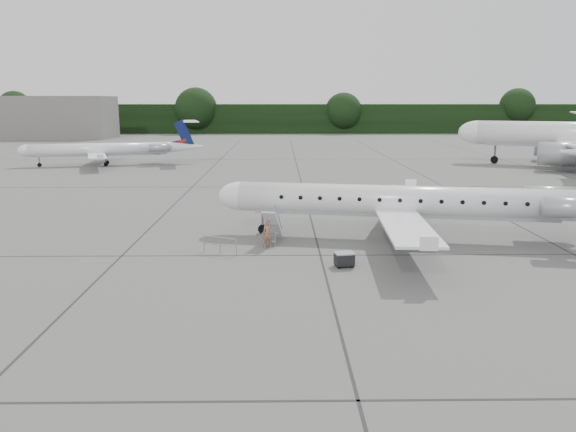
{
  "coord_description": "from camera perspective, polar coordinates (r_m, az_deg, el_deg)",
  "views": [
    {
      "loc": [
        -9.06,
        -28.0,
        8.84
      ],
      "look_at": [
        -8.62,
        3.84,
        2.3
      ],
      "focal_mm": 35.0,
      "sensor_mm": 36.0,
      "label": 1
    }
  ],
  "objects": [
    {
      "name": "passenger",
      "position": [
        34.28,
        -2.06,
        -1.82
      ],
      "size": [
        0.69,
        0.5,
        1.77
      ],
      "primitive_type": "imported",
      "rotation": [
        0.0,
        0.0,
        0.12
      ],
      "color": "brown",
      "rests_on": "ground"
    },
    {
      "name": "treeline",
      "position": [
        158.34,
        2.53,
        9.84
      ],
      "size": [
        260.0,
        4.0,
        8.0
      ],
      "primitive_type": "cube",
      "color": "black",
      "rests_on": "ground"
    },
    {
      "name": "airstair",
      "position": [
        35.58,
        -1.6,
        -0.97
      ],
      "size": [
        1.29,
        2.63,
        2.2
      ],
      "primitive_type": null,
      "rotation": [
        0.0,
        0.0,
        -0.18
      ],
      "color": "white",
      "rests_on": "ground"
    },
    {
      "name": "safety_railing",
      "position": [
        33.24,
        -6.93,
        -3.01
      ],
      "size": [
        2.03,
        1.0,
        1.0
      ],
      "primitive_type": null,
      "rotation": [
        0.0,
        0.0,
        -0.43
      ],
      "color": "gray",
      "rests_on": "ground"
    },
    {
      "name": "terminal_building",
      "position": [
        150.91,
        -24.94,
        9.08
      ],
      "size": [
        40.0,
        14.0,
        10.0
      ],
      "primitive_type": "cube",
      "color": "slate",
      "rests_on": "ground"
    },
    {
      "name": "main_regional_jet",
      "position": [
        36.74,
        11.55,
        3.02
      ],
      "size": [
        30.48,
        24.35,
        7.01
      ],
      "primitive_type": null,
      "rotation": [
        0.0,
        0.0,
        -0.18
      ],
      "color": "white",
      "rests_on": "ground"
    },
    {
      "name": "ground",
      "position": [
        30.73,
        16.47,
        -5.6
      ],
      "size": [
        320.0,
        320.0,
        0.0
      ],
      "primitive_type": "plane",
      "color": "#5B5B58",
      "rests_on": "ground"
    },
    {
      "name": "baggage_cart",
      "position": [
        30.66,
        5.74,
        -4.38
      ],
      "size": [
        1.12,
        0.97,
        0.85
      ],
      "primitive_type": null,
      "rotation": [
        0.0,
        0.0,
        0.19
      ],
      "color": "black",
      "rests_on": "ground"
    },
    {
      "name": "bg_regional_left",
      "position": [
        82.77,
        -18.67,
        7.02
      ],
      "size": [
        26.68,
        21.64,
        6.19
      ],
      "primitive_type": null,
      "rotation": [
        0.0,
        0.0,
        0.22
      ],
      "color": "white",
      "rests_on": "ground"
    }
  ]
}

